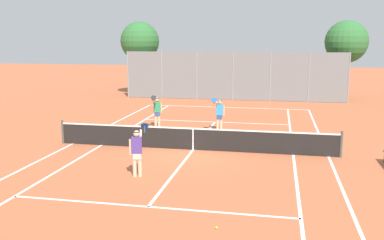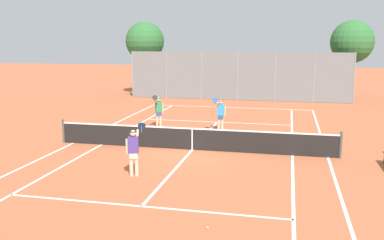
# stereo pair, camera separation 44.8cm
# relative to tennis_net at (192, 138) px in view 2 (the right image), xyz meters

# --- Properties ---
(ground_plane) EXTENTS (120.00, 120.00, 0.00)m
(ground_plane) POSITION_rel_tennis_net_xyz_m (0.00, 0.00, -0.51)
(ground_plane) COLOR #B25B38
(court_line_markings) EXTENTS (11.10, 23.90, 0.01)m
(court_line_markings) POSITION_rel_tennis_net_xyz_m (0.00, 0.00, -0.51)
(court_line_markings) COLOR white
(court_line_markings) RESTS_ON ground
(tennis_net) EXTENTS (12.00, 0.10, 1.07)m
(tennis_net) POSITION_rel_tennis_net_xyz_m (0.00, 0.00, 0.00)
(tennis_net) COLOR #474C47
(tennis_net) RESTS_ON ground
(player_near_side) EXTENTS (0.52, 0.85, 1.77)m
(player_near_side) POSITION_rel_tennis_net_xyz_m (-1.16, -3.86, 0.42)
(player_near_side) COLOR beige
(player_near_side) RESTS_ON ground
(player_far_left) EXTENTS (0.43, 0.90, 1.77)m
(player_far_left) POSITION_rel_tennis_net_xyz_m (-2.80, 4.33, 0.42)
(player_far_left) COLOR beige
(player_far_left) RESTS_ON ground
(player_far_right) EXTENTS (0.61, 0.78, 1.77)m
(player_far_right) POSITION_rel_tennis_net_xyz_m (0.56, 4.05, 0.42)
(player_far_right) COLOR beige
(player_far_right) RESTS_ON ground
(loose_tennis_ball_0) EXTENTS (0.07, 0.07, 0.07)m
(loose_tennis_ball_0) POSITION_rel_tennis_net_xyz_m (-3.27, 1.11, -0.48)
(loose_tennis_ball_0) COLOR #D1DB33
(loose_tennis_ball_0) RESTS_ON ground
(loose_tennis_ball_1) EXTENTS (0.07, 0.07, 0.07)m
(loose_tennis_ball_1) POSITION_rel_tennis_net_xyz_m (2.07, -7.43, -0.48)
(loose_tennis_ball_1) COLOR #D1DB33
(loose_tennis_ball_1) RESTS_ON ground
(loose_tennis_ball_2) EXTENTS (0.07, 0.07, 0.07)m
(loose_tennis_ball_2) POSITION_rel_tennis_net_xyz_m (4.68, 3.28, -0.48)
(loose_tennis_ball_2) COLOR #D1DB33
(loose_tennis_ball_2) RESTS_ON ground
(back_fence) EXTENTS (17.05, 0.08, 3.71)m
(back_fence) POSITION_rel_tennis_net_xyz_m (0.00, 15.65, 1.35)
(back_fence) COLOR gray
(back_fence) RESTS_ON ground
(tree_behind_left) EXTENTS (3.24, 3.24, 6.11)m
(tree_behind_left) POSITION_rel_tennis_net_xyz_m (-8.07, 17.60, 3.86)
(tree_behind_left) COLOR brown
(tree_behind_left) RESTS_ON ground
(tree_behind_right) EXTENTS (3.26, 3.26, 6.09)m
(tree_behind_right) POSITION_rel_tennis_net_xyz_m (8.44, 17.94, 3.87)
(tree_behind_right) COLOR brown
(tree_behind_right) RESTS_ON ground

